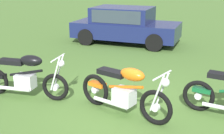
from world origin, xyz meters
TOP-DOWN VIEW (x-y plane):
  - ground_plane at (0.00, 0.00)m, footprint 120.00×120.00m
  - motorcycle_black at (-2.15, 0.37)m, footprint 2.08×0.67m
  - motorcycle_orange at (0.08, -0.25)m, footprint 1.85×1.29m
  - car_navy at (-0.31, 6.10)m, footprint 4.45×2.85m

SIDE VIEW (x-z plane):
  - ground_plane at x=0.00m, z-range 0.00..0.00m
  - motorcycle_orange at x=0.08m, z-range -0.02..1.00m
  - motorcycle_black at x=-2.15m, z-range -0.02..1.00m
  - car_navy at x=-0.31m, z-range 0.08..1.51m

